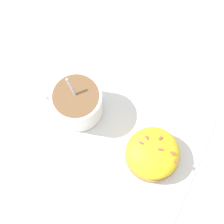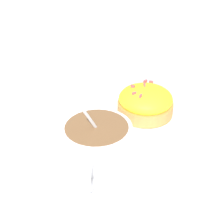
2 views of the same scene
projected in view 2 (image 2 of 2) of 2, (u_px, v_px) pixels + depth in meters
name	position (u px, v px, depth m)	size (l,w,h in m)	color
ground_plane	(118.00, 137.00, 0.50)	(3.00, 3.00, 0.00)	#B2B2B7
paper_napkin	(118.00, 136.00, 0.50)	(0.36, 0.37, 0.00)	white
coffee_cup	(97.00, 147.00, 0.41)	(0.12, 0.09, 0.11)	white
frosted_pastry	(145.00, 102.00, 0.54)	(0.10, 0.10, 0.05)	#C18442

